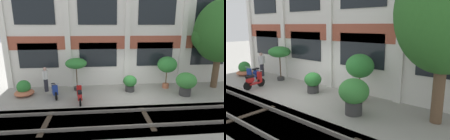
% 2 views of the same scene
% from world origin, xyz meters
% --- Properties ---
extents(ground_plane, '(80.00, 80.00, 0.00)m').
position_xyz_m(ground_plane, '(0.00, 0.00, 0.00)').
color(ground_plane, gray).
extents(apartment_facade, '(16.67, 0.64, 8.52)m').
position_xyz_m(apartment_facade, '(0.00, 2.66, 4.23)').
color(apartment_facade, silver).
rests_on(apartment_facade, ground).
extents(rail_tracks, '(24.31, 2.80, 0.43)m').
position_xyz_m(rail_tracks, '(0.00, -2.58, -0.13)').
color(rail_tracks, '#423F3A').
rests_on(rail_tracks, ground).
extents(broadleaf_tree, '(3.57, 3.40, 5.97)m').
position_xyz_m(broadleaf_tree, '(6.06, 1.27, 3.79)').
color(broadleaf_tree, brown).
rests_on(broadleaf_tree, ground).
extents(potted_plant_terracotta_small, '(1.39, 1.39, 2.19)m').
position_xyz_m(potted_plant_terracotta_small, '(-3.51, 1.56, 1.78)').
color(potted_plant_terracotta_small, '#333333').
rests_on(potted_plant_terracotta_small, ground).
extents(potted_plant_low_pan, '(1.30, 1.30, 2.22)m').
position_xyz_m(potted_plant_low_pan, '(2.62, 1.43, 1.62)').
color(potted_plant_low_pan, '#B76647').
rests_on(potted_plant_low_pan, ground).
extents(potted_plant_wide_bowl, '(1.15, 1.15, 0.98)m').
position_xyz_m(potted_plant_wide_bowl, '(-6.68, 0.85, 0.39)').
color(potted_plant_wide_bowl, '#B76647').
rests_on(potted_plant_wide_bowl, ground).
extents(potted_plant_fluted_column, '(0.89, 0.89, 1.08)m').
position_xyz_m(potted_plant_fluted_column, '(-0.01, 1.01, 0.61)').
color(potted_plant_fluted_column, '#333333').
rests_on(potted_plant_fluted_column, ground).
extents(potted_plant_glazed_jar, '(1.21, 1.21, 1.46)m').
position_xyz_m(potted_plant_glazed_jar, '(3.30, 0.00, 0.86)').
color(potted_plant_glazed_jar, '#333333').
rests_on(potted_plant_glazed_jar, ground).
extents(scooter_near_curb, '(0.70, 1.32, 0.98)m').
position_xyz_m(scooter_near_curb, '(-4.75, 0.45, 0.44)').
color(scooter_near_curb, black).
rests_on(scooter_near_curb, ground).
extents(scooter_second_parked, '(0.51, 1.38, 0.98)m').
position_xyz_m(scooter_second_parked, '(-3.15, -0.55, 0.44)').
color(scooter_second_parked, black).
rests_on(scooter_second_parked, ground).
extents(resident_by_doorway, '(0.34, 0.53, 1.64)m').
position_xyz_m(resident_by_doorway, '(-5.52, 1.50, 0.88)').
color(resident_by_doorway, '#282833').
rests_on(resident_by_doorway, ground).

